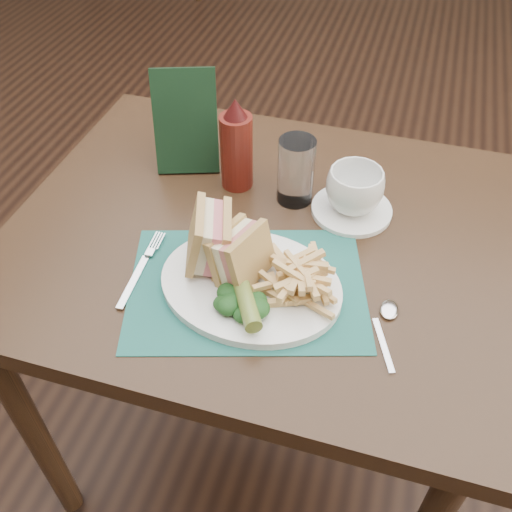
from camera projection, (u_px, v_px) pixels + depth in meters
The scene contains 16 objects.
floor at pixel (300, 299), 1.90m from camera, with size 7.00×7.00×0.00m, color black.
table_main at pixel (258, 350), 1.30m from camera, with size 0.90×0.75×0.75m, color black, non-canonical shape.
placemat at pixel (247, 287), 0.93m from camera, with size 0.38×0.27×0.00m, color #1C5A52.
plate at pixel (251, 285), 0.92m from camera, with size 0.30×0.24×0.01m, color white, non-canonical shape.
sandwich_half_a at pixel (196, 237), 0.92m from camera, with size 0.06×0.10×0.09m, color tan, non-canonical shape.
sandwich_half_b at pixel (230, 248), 0.91m from camera, with size 0.06×0.09×0.08m, color tan, non-canonical shape.
kale_garnish at pixel (242, 305), 0.87m from camera, with size 0.11×0.08×0.03m, color #123314, non-canonical shape.
pickle_spear at pixel (245, 298), 0.87m from camera, with size 0.03×0.03×0.12m, color #576B28.
fries_pile at pixel (299, 275), 0.89m from camera, with size 0.18×0.20×0.06m, color tan, non-canonical shape.
fork at pixel (141, 267), 0.95m from camera, with size 0.03×0.17×0.01m, color silver, non-canonical shape.
spoon at pixel (386, 331), 0.86m from camera, with size 0.03×0.15×0.01m, color silver, non-canonical shape.
saucer at pixel (351, 210), 1.06m from camera, with size 0.15×0.15×0.01m, color white.
coffee_cup at pixel (354, 190), 1.03m from camera, with size 0.10×0.10×0.08m, color white.
drinking_glass at pixel (296, 171), 1.05m from camera, with size 0.07×0.07×0.13m, color silver.
ketchup_bottle at pixel (236, 144), 1.06m from camera, with size 0.06×0.06×0.19m, color #4F140D, non-canonical shape.
check_presenter at pixel (186, 122), 1.11m from camera, with size 0.12×0.01×0.20m, color black.
Camera 1 is at (0.21, -1.24, 1.44)m, focal length 40.00 mm.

